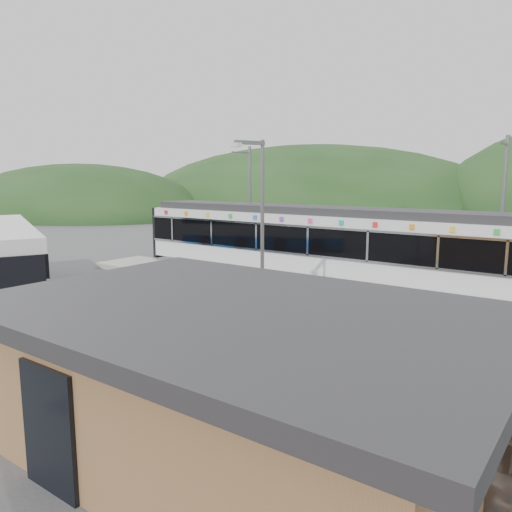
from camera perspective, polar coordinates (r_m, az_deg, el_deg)
The scene contains 9 objects.
ground at distance 20.01m, azimuth 0.53°, elevation -6.06°, with size 120.00×120.00×0.00m, color #4C4C4F.
hills at distance 22.20m, azimuth 22.05°, elevation -5.21°, with size 146.00×149.00×26.00m.
platform at distance 22.65m, azimuth 5.42°, elevation -3.91°, with size 26.00×3.20×0.30m, color #9E9E99.
yellow_line at distance 21.54m, azimuth 3.65°, elevation -4.14°, with size 26.00×0.10×0.01m, color yellow.
train at distance 25.10m, azimuth 6.71°, elevation 1.79°, with size 20.44×3.01×3.74m.
catenary_mast_west at distance 30.40m, azimuth -0.76°, elevation 6.11°, with size 0.18×1.80×7.00m.
catenary_mast_east at distance 24.67m, azimuth 26.29°, elevation 4.49°, with size 0.18×1.80×7.00m.
station_shelter at distance 9.27m, azimuth -1.93°, elevation -14.26°, with size 9.20×6.20×3.00m.
lamp_post at distance 15.55m, azimuth 0.46°, elevation 3.72°, with size 0.45×1.15×6.33m.
Camera 1 is at (11.27, -15.68, 5.22)m, focal length 35.00 mm.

